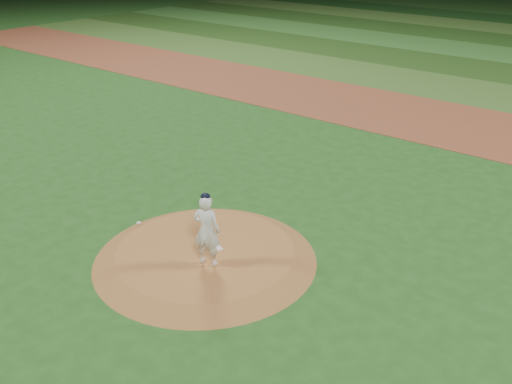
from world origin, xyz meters
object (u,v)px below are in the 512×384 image
Objects in this scene: pitching_rubber at (215,245)px; pitcher_on_mound at (207,230)px; pitchers_mound at (205,255)px; rosin_bag at (139,223)px.

pitcher_on_mound is at bearing -39.95° from pitching_rubber.
pitching_rubber is (0.02, 0.32, 0.14)m from pitchers_mound.
rosin_bag is (-2.31, -0.13, 0.16)m from pitchers_mound.
pitchers_mound is 40.56× the size of rosin_bag.
pitcher_on_mound reaches higher than rosin_bag.
pitching_rubber is at bearing 85.65° from pitchers_mound.
pitching_rubber is 1.22m from pitcher_on_mound.
pitching_rubber is at bearing 121.51° from pitcher_on_mound.
rosin_bag reaches higher than pitching_rubber.
pitcher_on_mound is at bearing -40.14° from pitchers_mound.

